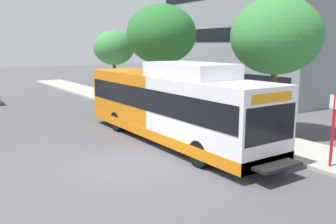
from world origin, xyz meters
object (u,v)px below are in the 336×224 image
transit_bus (171,105)px  street_tree_near_stop (276,36)px  bus_stop_sign_pole (333,124)px  street_tree_mid_block (161,34)px  street_tree_far_block (114,48)px

transit_bus → street_tree_near_stop: bearing=-22.7°
transit_bus → bus_stop_sign_pole: transit_bus is taller
street_tree_near_stop → street_tree_mid_block: size_ratio=0.93×
bus_stop_sign_pole → transit_bus: bearing=111.7°
street_tree_near_stop → street_tree_far_block: (-0.29, 16.76, -0.62)m
bus_stop_sign_pole → street_tree_far_block: bearing=85.2°
bus_stop_sign_pole → street_tree_mid_block: street_tree_mid_block is taller
street_tree_mid_block → street_tree_far_block: bearing=89.6°
transit_bus → street_tree_far_block: bearing=73.9°
transit_bus → street_tree_mid_block: bearing=60.1°
transit_bus → street_tree_near_stop: 5.84m
street_tree_near_stop → street_tree_mid_block: 9.28m
street_tree_near_stop → bus_stop_sign_pole: bearing=-115.1°
transit_bus → street_tree_near_stop: street_tree_near_stop is taller
street_tree_near_stop → street_tree_far_block: size_ratio=1.17×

